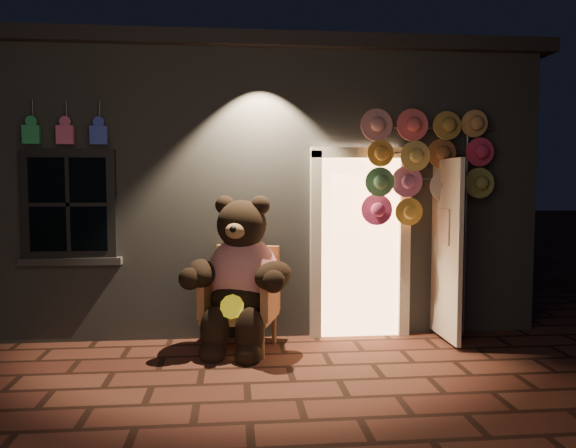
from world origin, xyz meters
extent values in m
plane|color=brown|center=(0.00, 0.00, 0.00)|extent=(60.00, 60.00, 0.00)
cube|color=slate|center=(0.00, 4.00, 1.65)|extent=(7.00, 5.00, 3.30)
cube|color=black|center=(0.00, 4.00, 3.38)|extent=(7.30, 5.30, 0.16)
cube|color=black|center=(-1.90, 1.46, 1.55)|extent=(1.00, 0.10, 1.20)
cube|color=black|center=(-1.90, 1.43, 1.55)|extent=(0.82, 0.06, 1.02)
cube|color=slate|center=(-1.90, 1.46, 0.92)|extent=(1.10, 0.14, 0.08)
cube|color=#FFB772|center=(1.35, 1.48, 1.05)|extent=(0.92, 0.10, 2.10)
cube|color=beige|center=(0.83, 1.44, 1.05)|extent=(0.12, 0.12, 2.20)
cube|color=beige|center=(1.87, 1.44, 1.05)|extent=(0.12, 0.12, 2.20)
cube|color=beige|center=(1.35, 1.44, 2.13)|extent=(1.16, 0.12, 0.12)
cube|color=beige|center=(2.25, 1.10, 1.05)|extent=(0.05, 0.80, 2.00)
cube|color=#299954|center=(-2.25, 1.38, 2.30)|extent=(0.18, 0.07, 0.20)
cylinder|color=#59595E|center=(-2.25, 1.44, 2.55)|extent=(0.02, 0.02, 0.25)
cube|color=#C2507C|center=(-1.90, 1.38, 2.30)|extent=(0.18, 0.07, 0.20)
cylinder|color=#59595E|center=(-1.90, 1.44, 2.55)|extent=(0.02, 0.02, 0.25)
cube|color=#3445B7|center=(-1.55, 1.38, 2.30)|extent=(0.18, 0.07, 0.20)
cylinder|color=#59595E|center=(-1.55, 1.44, 2.55)|extent=(0.02, 0.02, 0.25)
cube|color=#9F6E3D|center=(-0.04, 1.05, 0.38)|extent=(0.87, 0.84, 0.10)
cube|color=#9F6E3D|center=(0.05, 1.34, 0.73)|extent=(0.71, 0.28, 0.71)
cube|color=#9F6E3D|center=(-0.37, 1.13, 0.58)|extent=(0.25, 0.61, 0.41)
cube|color=#9F6E3D|center=(0.28, 0.93, 0.58)|extent=(0.25, 0.61, 0.41)
cylinder|color=#9F6E3D|center=(-0.41, 0.86, 0.16)|extent=(0.05, 0.05, 0.33)
cylinder|color=#9F6E3D|center=(0.17, 0.69, 0.16)|extent=(0.05, 0.05, 0.33)
cylinder|color=#9F6E3D|center=(-0.25, 1.41, 0.16)|extent=(0.05, 0.05, 0.33)
cylinder|color=#9F6E3D|center=(0.34, 1.24, 0.16)|extent=(0.05, 0.05, 0.33)
ellipsoid|color=red|center=(-0.01, 1.11, 0.80)|extent=(0.92, 0.82, 0.82)
ellipsoid|color=black|center=(-0.03, 1.02, 0.56)|extent=(0.77, 0.70, 0.38)
sphere|color=black|center=(-0.02, 1.05, 1.34)|extent=(0.65, 0.65, 0.53)
sphere|color=black|center=(-0.20, 1.14, 1.55)|extent=(0.21, 0.21, 0.21)
sphere|color=black|center=(0.17, 1.03, 1.55)|extent=(0.21, 0.21, 0.21)
ellipsoid|color=#987045|center=(-0.09, 0.82, 1.30)|extent=(0.24, 0.20, 0.16)
ellipsoid|color=black|center=(-0.45, 0.98, 0.84)|extent=(0.33, 0.55, 0.30)
ellipsoid|color=black|center=(0.30, 0.76, 0.84)|extent=(0.56, 0.61, 0.30)
ellipsoid|color=black|center=(-0.31, 0.74, 0.29)|extent=(0.30, 0.30, 0.51)
ellipsoid|color=black|center=(0.05, 0.64, 0.29)|extent=(0.30, 0.30, 0.51)
sphere|color=black|center=(-0.32, 0.68, 0.08)|extent=(0.27, 0.27, 0.27)
sphere|color=black|center=(0.03, 0.57, 0.08)|extent=(0.27, 0.27, 0.27)
cylinder|color=yellow|center=(-0.13, 0.69, 0.54)|extent=(0.27, 0.17, 0.24)
cylinder|color=#59595E|center=(2.59, 1.38, 1.30)|extent=(0.04, 0.04, 2.60)
cylinder|color=#59595E|center=(2.30, 1.36, 2.41)|extent=(1.16, 0.03, 0.03)
cylinder|color=#59595E|center=(2.30, 1.36, 2.12)|extent=(1.16, 0.03, 0.03)
cylinder|color=#59595E|center=(2.30, 1.36, 1.83)|extent=(1.16, 0.03, 0.03)
cylinder|color=#D58785|center=(1.50, 1.30, 2.46)|extent=(0.33, 0.11, 0.33)
cylinder|color=#ED5F62|center=(1.89, 1.27, 2.46)|extent=(0.33, 0.11, 0.33)
cylinder|color=#A58438|center=(2.27, 1.24, 2.46)|extent=(0.33, 0.11, 0.33)
cylinder|color=tan|center=(2.66, 1.30, 2.46)|extent=(0.33, 0.11, 0.33)
cylinder|color=gold|center=(1.50, 1.27, 2.12)|extent=(0.33, 0.11, 0.33)
cylinder|color=#D0B65B|center=(1.89, 1.24, 2.12)|extent=(0.33, 0.11, 0.33)
cylinder|color=#9B5C30|center=(2.27, 1.30, 2.12)|extent=(0.33, 0.11, 0.33)
cylinder|color=#E3325C|center=(2.66, 1.27, 2.12)|extent=(0.33, 0.11, 0.33)
cylinder|color=#5FA365|center=(1.50, 1.24, 1.78)|extent=(0.33, 0.11, 0.33)
cylinder|color=#BA6495|center=(1.89, 1.30, 1.78)|extent=(0.33, 0.11, 0.33)
cylinder|color=beige|center=(2.27, 1.27, 1.78)|extent=(0.33, 0.11, 0.33)
cylinder|color=#989546|center=(2.66, 1.24, 1.78)|extent=(0.33, 0.11, 0.33)
cylinder|color=#C83B73|center=(1.50, 1.30, 1.45)|extent=(0.33, 0.11, 0.33)
cylinder|color=gold|center=(1.89, 1.27, 1.45)|extent=(0.33, 0.11, 0.33)
camera|label=1|loc=(-0.11, -4.90, 1.78)|focal=35.00mm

